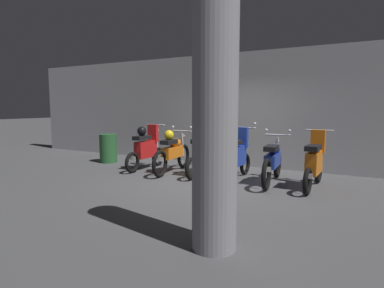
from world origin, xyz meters
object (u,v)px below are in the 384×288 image
object	(u,v)px
motorbike_slot_0	(146,148)
motorbike_slot_5	(314,163)
motorbike_slot_3	(237,156)
motorbike_slot_4	(273,161)
motorbike_slot_1	(173,152)
motorbike_slot_2	(204,152)
support_pillar	(215,114)
trash_bin	(108,148)

from	to	relation	value
motorbike_slot_0	motorbike_slot_5	world-z (taller)	same
motorbike_slot_3	motorbike_slot_4	world-z (taller)	motorbike_slot_3
motorbike_slot_1	motorbike_slot_2	xyz separation A→B (m)	(0.84, 0.05, 0.04)
motorbike_slot_4	support_pillar	xyz separation A→B (m)	(0.24, -3.54, 1.07)
motorbike_slot_3	support_pillar	bearing A→B (deg)	-73.20
motorbike_slot_0	motorbike_slot_2	bearing A→B (deg)	0.86
motorbike_slot_3	motorbike_slot_1	bearing A→B (deg)	-178.20
motorbike_slot_0	support_pillar	bearing A→B (deg)	-44.49
motorbike_slot_5	trash_bin	xyz separation A→B (m)	(-5.83, 0.34, -0.10)
motorbike_slot_1	motorbike_slot_2	size ratio (longest dim) A/B	1.16
motorbike_slot_1	motorbike_slot_2	bearing A→B (deg)	3.55
motorbike_slot_0	motorbike_slot_2	size ratio (longest dim) A/B	1.00
motorbike_slot_3	support_pillar	world-z (taller)	support_pillar
motorbike_slot_0	motorbike_slot_1	size ratio (longest dim) A/B	0.86
trash_bin	motorbike_slot_1	bearing A→B (deg)	-7.62
motorbike_slot_1	motorbike_slot_3	distance (m)	1.69
motorbike_slot_0	motorbike_slot_5	distance (m)	4.21
motorbike_slot_4	motorbike_slot_5	distance (m)	0.85
motorbike_slot_1	trash_bin	bearing A→B (deg)	172.38
motorbike_slot_0	motorbike_slot_4	xyz separation A→B (m)	(3.37, -0.01, -0.07)
motorbike_slot_1	motorbike_slot_5	world-z (taller)	motorbike_slot_5
motorbike_slot_4	motorbike_slot_1	bearing A→B (deg)	-179.54
motorbike_slot_4	trash_bin	distance (m)	5.00
motorbike_slot_4	support_pillar	size ratio (longest dim) A/B	0.62
motorbike_slot_1	trash_bin	size ratio (longest dim) A/B	2.31
motorbike_slot_5	motorbike_slot_4	bearing A→B (deg)	178.21
motorbike_slot_4	support_pillar	bearing A→B (deg)	-86.13
motorbike_slot_5	motorbike_slot_2	bearing A→B (deg)	178.67
motorbike_slot_1	support_pillar	distance (m)	4.59
motorbike_slot_2	motorbike_slot_4	size ratio (longest dim) A/B	0.86
motorbike_slot_2	motorbike_slot_3	size ratio (longest dim) A/B	1.00
motorbike_slot_2	motorbike_slot_3	world-z (taller)	motorbike_slot_3
motorbike_slot_3	trash_bin	bearing A→B (deg)	176.19
motorbike_slot_0	support_pillar	world-z (taller)	support_pillar
motorbike_slot_2	motorbike_slot_4	bearing A→B (deg)	-1.09
motorbike_slot_2	motorbike_slot_5	bearing A→B (deg)	-1.33
motorbike_slot_3	motorbike_slot_4	size ratio (longest dim) A/B	0.86
motorbike_slot_1	motorbike_slot_2	world-z (taller)	motorbike_slot_2
motorbike_slot_2	motorbike_slot_4	xyz separation A→B (m)	(1.68, -0.03, -0.07)
motorbike_slot_3	motorbike_slot_5	xyz separation A→B (m)	(1.69, -0.06, -0.00)
motorbike_slot_1	motorbike_slot_5	xyz separation A→B (m)	(3.37, -0.01, -0.00)
motorbike_slot_0	motorbike_slot_3	distance (m)	2.53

